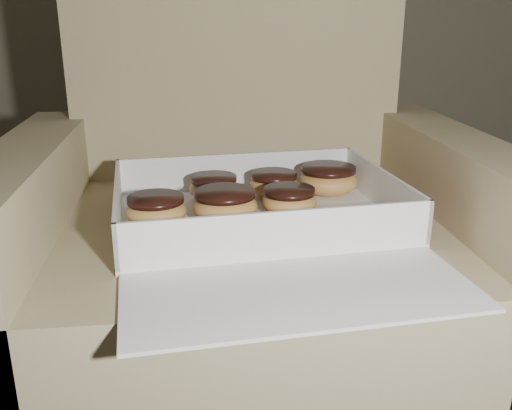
{
  "coord_description": "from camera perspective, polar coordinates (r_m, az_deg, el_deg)",
  "views": [
    {
      "loc": [
        -0.17,
        0.14,
        0.71
      ],
      "look_at": [
        -0.07,
        1.01,
        0.41
      ],
      "focal_mm": 40.0,
      "sensor_mm": 36.0,
      "label": 1
    }
  ],
  "objects": [
    {
      "name": "crumb_a",
      "position": [
        0.88,
        -9.53,
        -2.37
      ],
      "size": [
        0.01,
        0.01,
        0.0
      ],
      "primitive_type": "ellipsoid",
      "color": "black",
      "rests_on": "bakery_box"
    },
    {
      "name": "donut_a",
      "position": [
        1.04,
        7.22,
        2.58
      ],
      "size": [
        0.11,
        0.11,
        0.05
      ],
      "color": "#C88845",
      "rests_on": "bakery_box"
    },
    {
      "name": "donut_d",
      "position": [
        0.9,
        -3.12,
        0.01
      ],
      "size": [
        0.1,
        0.1,
        0.05
      ],
      "color": "#C88845",
      "rests_on": "bakery_box"
    },
    {
      "name": "donut_c",
      "position": [
        0.9,
        -9.96,
        -0.45
      ],
      "size": [
        0.09,
        0.09,
        0.05
      ],
      "color": "#C88845",
      "rests_on": "bakery_box"
    },
    {
      "name": "donut_f",
      "position": [
        1.02,
        1.81,
        2.15
      ],
      "size": [
        0.09,
        0.09,
        0.04
      ],
      "color": "#C88845",
      "rests_on": "bakery_box"
    },
    {
      "name": "crumb_c",
      "position": [
        0.81,
        -8.95,
        -4.33
      ],
      "size": [
        0.01,
        0.01,
        0.0
      ],
      "primitive_type": "ellipsoid",
      "color": "black",
      "rests_on": "bakery_box"
    },
    {
      "name": "bakery_box",
      "position": [
        0.88,
        0.87,
        -1.77
      ],
      "size": [
        0.48,
        0.56,
        0.07
      ],
      "rotation": [
        0.0,
        0.0,
        0.1
      ],
      "color": "white",
      "rests_on": "armchair"
    },
    {
      "name": "crumb_b",
      "position": [
        0.89,
        -1.45,
        -2.0
      ],
      "size": [
        0.01,
        0.01,
        0.0
      ],
      "primitive_type": "ellipsoid",
      "color": "black",
      "rests_on": "bakery_box"
    },
    {
      "name": "armchair",
      "position": [
        1.04,
        -0.77,
        -6.18
      ],
      "size": [
        0.82,
        0.69,
        0.85
      ],
      "color": "#8A7A58",
      "rests_on": "floor"
    },
    {
      "name": "donut_e",
      "position": [
        0.93,
        3.33,
        0.48
      ],
      "size": [
        0.09,
        0.09,
        0.04
      ],
      "color": "#C88845",
      "rests_on": "bakery_box"
    },
    {
      "name": "crumb_d",
      "position": [
        0.8,
        2.01,
        -4.54
      ],
      "size": [
        0.01,
        0.01,
        0.0
      ],
      "primitive_type": "ellipsoid",
      "color": "black",
      "rests_on": "bakery_box"
    },
    {
      "name": "donut_b",
      "position": [
        1.01,
        -4.24,
        1.81
      ],
      "size": [
        0.09,
        0.09,
        0.04
      ],
      "color": "#C88845",
      "rests_on": "bakery_box"
    }
  ]
}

